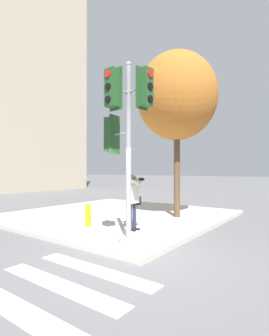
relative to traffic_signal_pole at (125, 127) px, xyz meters
name	(u,v)px	position (x,y,z in m)	size (l,w,h in m)	color
ground_plane	(136,255)	(-0.23, -0.52, -3.02)	(160.00, 160.00, 0.00)	#5B5B5E
sidewalk_corner	(117,215)	(3.27, 2.98, -2.95)	(8.00, 8.00, 0.14)	#BCB7AD
traffic_signal_pole	(125,127)	(0.00, 0.00, 0.00)	(0.98, 1.45, 4.56)	#939399
person_photographer	(133,197)	(1.25, 0.66, -1.89)	(0.58, 0.54, 1.66)	black
street_tree	(177,97)	(4.03, 0.62, 1.77)	(3.10, 3.10, 6.38)	brown
fire_hydrant	(88,215)	(0.82, 2.15, -2.52)	(0.19, 0.25, 0.73)	yellow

